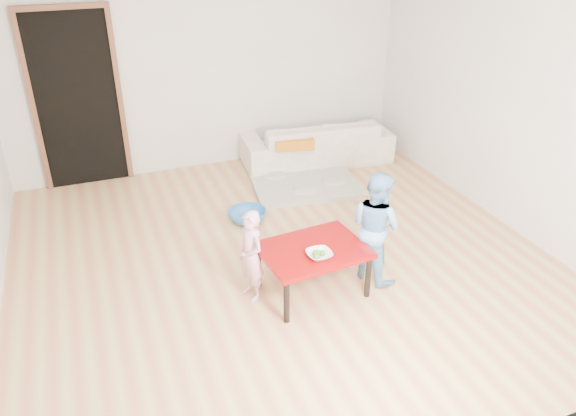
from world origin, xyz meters
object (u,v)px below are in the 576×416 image
sofa (316,142)px  basin (247,216)px  bowl (319,255)px  child_blue (375,226)px  red_table (313,270)px  child_pink (251,256)px

sofa → basin: (-1.35, -1.24, -0.22)m
bowl → child_blue: 0.64m
sofa → bowl: size_ratio=9.26×
sofa → basin: sofa is taller
sofa → red_table: size_ratio=2.20×
bowl → sofa: bearing=66.8°
child_pink → bowl: bearing=48.5°
basin → child_blue: bearing=-61.0°
child_blue → basin: 1.65m
red_table → child_blue: child_blue is taller
sofa → red_table: bearing=70.8°
child_blue → basin: size_ratio=2.52×
child_blue → basin: (-0.77, 1.39, -0.46)m
sofa → basin: 1.84m
red_table → bowl: 0.29m
child_pink → red_table: bearing=63.1°
sofa → child_pink: (-1.71, -2.53, 0.13)m
red_table → bowl: bowl is taller
bowl → basin: bearing=95.6°
red_table → child_pink: size_ratio=1.07×
bowl → basin: bowl is taller
red_table → child_blue: 0.68m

